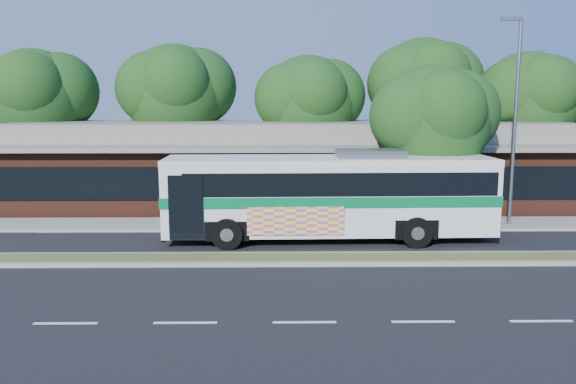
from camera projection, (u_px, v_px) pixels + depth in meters
ground at (298, 266)px, 19.06m from camera, size 120.00×120.00×0.00m
median_strip at (298, 259)px, 19.65m from camera, size 26.00×1.10×0.15m
sidewalk at (294, 224)px, 25.38m from camera, size 44.00×2.60×0.12m
plaza_building at (292, 163)px, 31.56m from camera, size 33.20×11.20×4.45m
lamp_post at (515, 116)px, 24.34m from camera, size 0.93×0.18×9.07m
tree_bg_a at (43, 96)px, 32.93m from camera, size 6.47×5.80×8.63m
tree_bg_b at (182, 92)px, 33.98m from camera, size 6.69×6.00×9.00m
tree_bg_c at (315, 101)px, 33.16m from camera, size 6.24×5.60×8.26m
tree_bg_d at (429, 88)px, 34.12m from camera, size 6.91×6.20×9.37m
tree_bg_e at (533, 99)px, 33.30m from camera, size 6.47×5.80×8.50m
transit_bus at (330, 190)px, 22.40m from camera, size 13.09×3.29×3.65m
sidewalk_tree at (439, 120)px, 24.65m from camera, size 5.59×5.02×7.13m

